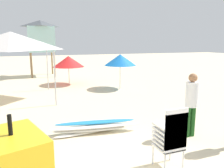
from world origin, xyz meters
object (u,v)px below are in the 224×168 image
at_px(stacked_plastic_chairs, 172,134).
at_px(lifeguard_tower, 41,36).
at_px(beach_umbrella_far, 69,61).
at_px(beach_umbrella_mid, 120,60).
at_px(surfboard_pile, 93,127).
at_px(popup_canopy, 11,41).
at_px(lifeguard_near_left, 191,101).

bearing_deg(stacked_plastic_chairs, lifeguard_tower, 95.83).
bearing_deg(beach_umbrella_far, beach_umbrella_mid, -42.26).
height_order(surfboard_pile, beach_umbrella_far, beach_umbrella_far).
bearing_deg(popup_canopy, beach_umbrella_far, 43.57).
relative_size(popup_canopy, beach_umbrella_far, 1.74).
xyz_separation_m(stacked_plastic_chairs, popup_canopy, (-3.06, 7.05, 1.78)).
bearing_deg(surfboard_pile, lifeguard_near_left, -25.80).
distance_m(beach_umbrella_mid, beach_umbrella_far, 3.21).
height_order(stacked_plastic_chairs, beach_umbrella_mid, beach_umbrella_mid).
bearing_deg(popup_canopy, beach_umbrella_mid, 6.20).
distance_m(surfboard_pile, lifeguard_tower, 11.83).
xyz_separation_m(lifeguard_near_left, lifeguard_tower, (-2.85, 12.63, 1.92)).
bearing_deg(stacked_plastic_chairs, beach_umbrella_mid, 74.06).
bearing_deg(stacked_plastic_chairs, surfboard_pile, 111.34).
height_order(beach_umbrella_mid, beach_umbrella_far, beach_umbrella_mid).
relative_size(surfboard_pile, popup_canopy, 0.79).
bearing_deg(lifeguard_near_left, stacked_plastic_chairs, -140.99).
bearing_deg(beach_umbrella_far, stacked_plastic_chairs, -88.84).
relative_size(surfboard_pile, beach_umbrella_far, 1.38).
relative_size(stacked_plastic_chairs, surfboard_pile, 0.51).
distance_m(lifeguard_tower, beach_umbrella_mid, 7.27).
relative_size(lifeguard_tower, beach_umbrella_far, 2.20).
distance_m(surfboard_pile, lifeguard_near_left, 2.73).
relative_size(beach_umbrella_mid, beach_umbrella_far, 1.01).
height_order(popup_canopy, beach_umbrella_far, popup_canopy).
bearing_deg(beach_umbrella_mid, lifeguard_tower, 120.12).
relative_size(lifeguard_near_left, lifeguard_tower, 0.42).
distance_m(stacked_plastic_chairs, surfboard_pile, 2.54).
xyz_separation_m(popup_canopy, lifeguard_tower, (1.65, 6.75, 0.37)).
xyz_separation_m(lifeguard_near_left, beach_umbrella_far, (-1.64, 8.60, 0.38)).
xyz_separation_m(popup_canopy, beach_umbrella_mid, (5.24, 0.57, -0.98)).
relative_size(lifeguard_near_left, beach_umbrella_far, 0.93).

